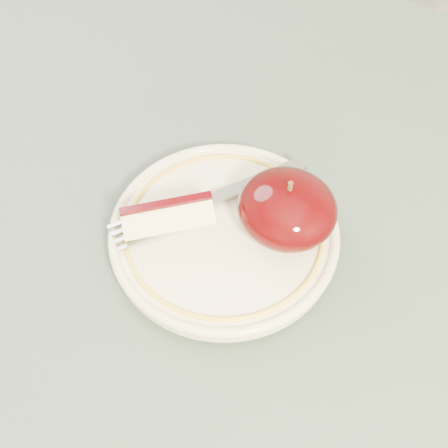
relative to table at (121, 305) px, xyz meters
The scene contains 5 objects.
table is the anchor object (origin of this frame).
plate 0.14m from the table, 36.78° to the left, with size 0.19×0.19×0.02m.
apple_half 0.20m from the table, 35.74° to the left, with size 0.08×0.08×0.06m.
apple_wedge 0.13m from the table, 46.66° to the left, with size 0.08×0.07×0.04m.
fork 0.14m from the table, 54.67° to the left, with size 0.12×0.16×0.00m.
Camera 1 is at (0.22, -0.19, 1.19)m, focal length 50.00 mm.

